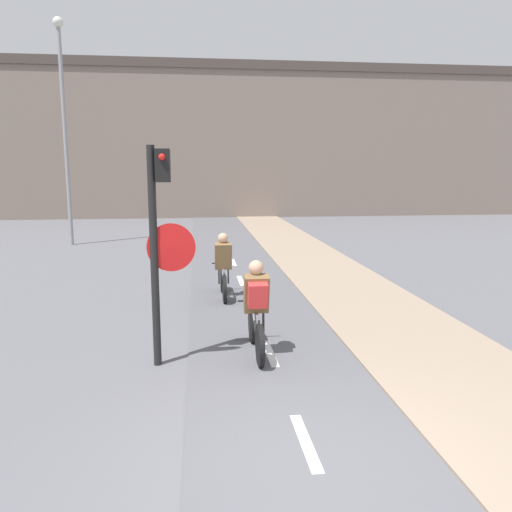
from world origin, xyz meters
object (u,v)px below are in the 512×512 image
traffic_light_pole (160,232)px  cyclist_near (256,310)px  street_lamp_far (64,112)px  cyclist_far (223,268)px

traffic_light_pole → cyclist_near: bearing=8.8°
traffic_light_pole → street_lamp_far: size_ratio=0.39×
traffic_light_pole → street_lamp_far: 13.08m
traffic_light_pole → cyclist_far: size_ratio=1.98×
street_lamp_far → cyclist_far: bearing=-58.5°
street_lamp_far → cyclist_near: 13.69m
street_lamp_far → cyclist_far: 10.70m
cyclist_near → cyclist_far: 3.47m
traffic_light_pole → cyclist_near: traffic_light_pole is taller
street_lamp_far → cyclist_far: (5.17, -8.42, -4.10)m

